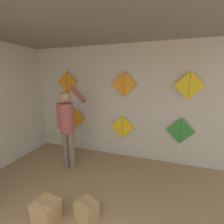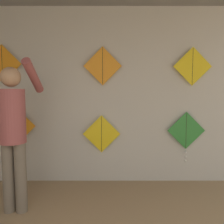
# 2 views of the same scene
# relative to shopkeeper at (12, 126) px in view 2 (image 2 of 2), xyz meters

# --- Properties ---
(back_panel) EXTENTS (5.59, 0.06, 2.80)m
(back_panel) POSITION_rel_shopkeeper_xyz_m (0.93, 0.95, 0.34)
(back_panel) COLOR beige
(back_panel) RESTS_ON ground
(shopkeeper) EXTENTS (0.48, 0.65, 1.87)m
(shopkeeper) POSITION_rel_shopkeeper_xyz_m (0.00, 0.00, 0.00)
(shopkeeper) COLOR #726656
(shopkeeper) RESTS_ON ground
(kite_0) EXTENTS (0.60, 0.04, 0.81)m
(kite_0) POSITION_rel_shopkeeper_xyz_m (-0.34, 0.86, -0.16)
(kite_0) COLOR orange
(kite_1) EXTENTS (0.60, 0.01, 0.60)m
(kite_1) POSITION_rel_shopkeeper_xyz_m (1.02, 0.86, -0.26)
(kite_1) COLOR yellow
(kite_2) EXTENTS (0.60, 0.04, 0.81)m
(kite_2) POSITION_rel_shopkeeper_xyz_m (2.37, 0.86, -0.24)
(kite_2) COLOR #338C38
(kite_3) EXTENTS (0.60, 0.01, 0.60)m
(kite_3) POSITION_rel_shopkeeper_xyz_m (-0.53, 0.86, 0.85)
(kite_3) COLOR orange
(kite_4) EXTENTS (0.60, 0.01, 0.60)m
(kite_4) POSITION_rel_shopkeeper_xyz_m (1.04, 0.86, 0.82)
(kite_4) COLOR orange
(kite_5) EXTENTS (0.60, 0.01, 0.60)m
(kite_5) POSITION_rel_shopkeeper_xyz_m (2.44, 0.86, 0.81)
(kite_5) COLOR yellow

